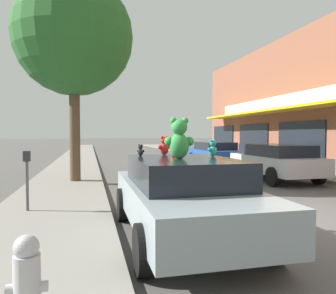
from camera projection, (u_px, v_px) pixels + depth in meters
The scene contains 15 objects.
ground_plane at pixel (303, 219), 6.76m from camera, with size 260.00×260.00×0.00m, color #514F4C.
sidewalk_near at pixel (41, 233), 5.57m from camera, with size 2.50×90.00×0.12m.
plush_art_car at pixel (183, 195), 5.50m from camera, with size 2.00×4.29×1.34m.
teddy_bear_giant at pixel (179, 139), 5.41m from camera, with size 0.51×0.34×0.68m.
teddy_bear_brown at pixel (179, 146), 6.05m from camera, with size 0.28×0.23×0.37m.
teddy_bear_orange at pixel (174, 150), 6.13m from camera, with size 0.17×0.14×0.23m.
teddy_bear_purple at pixel (175, 146), 6.48m from camera, with size 0.25×0.16×0.33m.
teddy_bear_teal at pixel (213, 148), 5.91m from camera, with size 0.23×0.18×0.31m.
teddy_bear_black at pixel (140, 150), 6.05m from camera, with size 0.15×0.15×0.22m.
teddy_bear_red at pixel (164, 146), 6.42m from camera, with size 0.28×0.20×0.37m.
parked_car_far_center at pixel (275, 160), 12.34m from camera, with size 1.95×4.14×1.36m.
parked_car_far_right at pixel (215, 153), 18.30m from camera, with size 2.02×4.44×1.30m.
street_tree at pixel (74, 37), 11.26m from camera, with size 4.07×4.07×7.03m.
fire_hydrant at pixel (27, 281), 2.73m from camera, with size 0.33×0.22×0.79m.
parking_meter at pixel (27, 173), 6.93m from camera, with size 0.14×0.10×1.27m.
Camera 1 is at (-4.28, -5.86, 1.75)m, focal length 35.00 mm.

